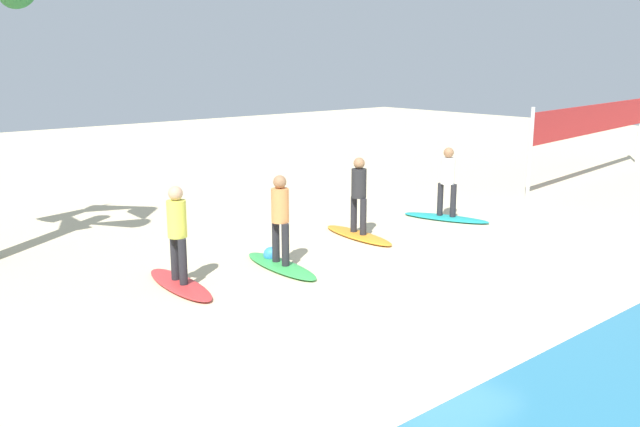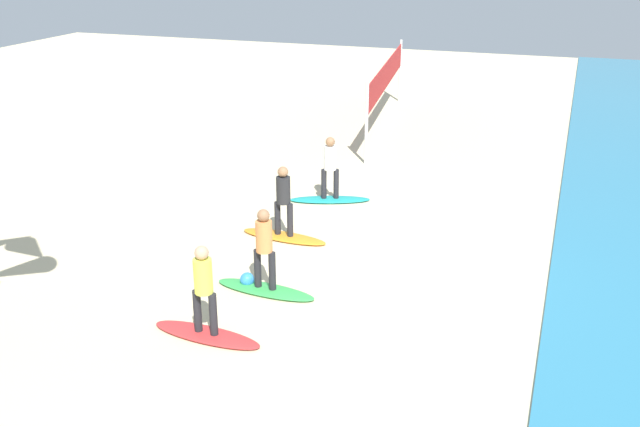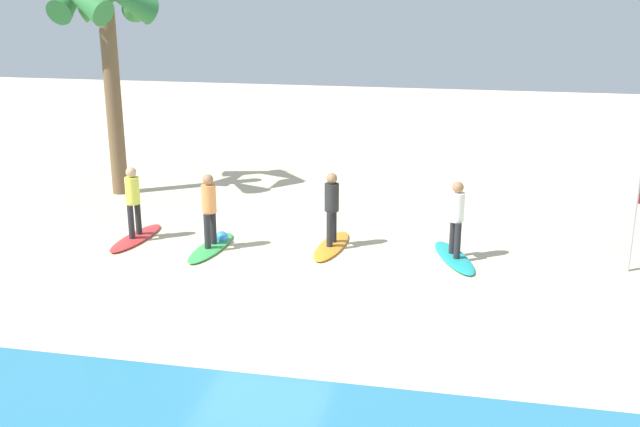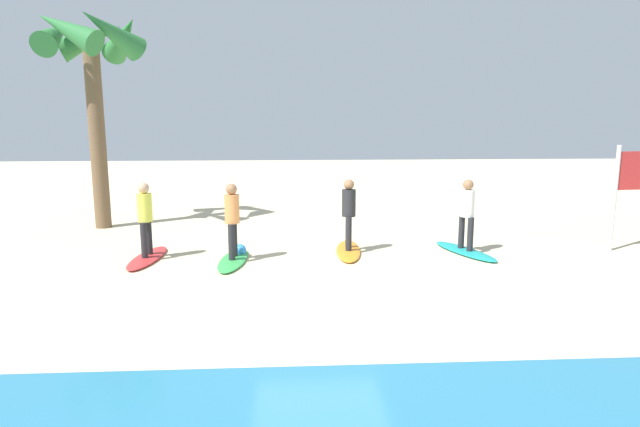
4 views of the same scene
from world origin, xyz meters
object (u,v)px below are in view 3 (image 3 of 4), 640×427
surfboard_green (211,248)px  palm_tree (107,17)px  surfer_orange (332,203)px  surfboard_teal (454,257)px  surfer_green (209,205)px  surfer_teal (457,213)px  surfer_red (133,197)px  beach_ball (222,237)px  surfboard_orange (332,246)px  surfboard_red (136,238)px

surfboard_green → palm_tree: palm_tree is taller
surfer_orange → surfboard_green: size_ratio=0.78×
surfboard_green → palm_tree: bearing=-129.4°
surfboard_teal → surfer_green: bearing=-105.2°
surfer_teal → surfboard_teal: bearing=-90.0°
surfer_red → surfer_green: bearing=171.5°
surfer_green → beach_ball: 1.00m
surfer_green → surfer_orange: bearing=-166.0°
surfboard_teal → palm_tree: size_ratio=0.35×
surfboard_teal → beach_ball: size_ratio=7.22×
surfer_orange → surfer_red: (4.54, 0.37, 0.00)m
surfboard_orange → surfboard_red: size_ratio=1.00×
surfer_red → palm_tree: 5.72m
surfboard_teal → surfer_green: (5.34, 0.45, 0.99)m
surfboard_teal → surfer_orange: surfer_orange is taller
surfboard_orange → surfboard_green: 2.69m
beach_ball → surfboard_teal: bearing=-179.9°
surfer_teal → beach_ball: size_ratio=5.64×
surfer_orange → surfboard_red: bearing=4.6°
surfer_teal → surfer_red: bearing=1.3°
surfboard_orange → surfer_green: (2.61, 0.65, 0.99)m
surfer_red → beach_ball: (-2.04, -0.15, -0.89)m
surfboard_orange → palm_tree: palm_tree is taller
surfboard_teal → surfboard_red: (7.27, 0.16, 0.00)m
palm_tree → beach_ball: bearing=139.9°
surfboard_red → surfer_green: bearing=86.3°
surfer_teal → surfer_orange: bearing=-4.2°
surfboard_orange → palm_tree: bearing=-111.0°
surfer_teal → surfboard_green: 5.45m
surfer_orange → palm_tree: palm_tree is taller
surfboard_orange → palm_tree: (6.72, -3.32, 4.79)m
surfboard_green → surfboard_teal: bearing=99.5°
surfer_green → surfboard_teal: bearing=-175.2°
surfer_green → surfboard_green: bearing=-90.0°
surfboard_red → beach_ball: beach_ball is taller
surfer_teal → palm_tree: palm_tree is taller
surfer_teal → surfboard_red: 7.33m
surfer_teal → surfboard_red: bearing=1.3°
surfer_orange → palm_tree: bearing=-26.3°
surfboard_red → surfboard_teal: bearing=96.0°
surfboard_teal → surfboard_orange: (2.72, -0.20, 0.00)m
surfer_teal → surfboard_red: surfer_teal is taller
surfboard_orange → beach_ball: bearing=-79.8°
surfboard_red → surfer_red: 0.99m
surfer_green → surfboard_red: 2.19m
surfboard_red → surfer_red: (-0.00, 0.00, 0.99)m
surfer_green → surfer_red: same height
surfer_red → palm_tree: (2.17, -3.69, 3.80)m
surfboard_green → surfer_green: 0.99m
surfer_teal → surfer_green: same height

